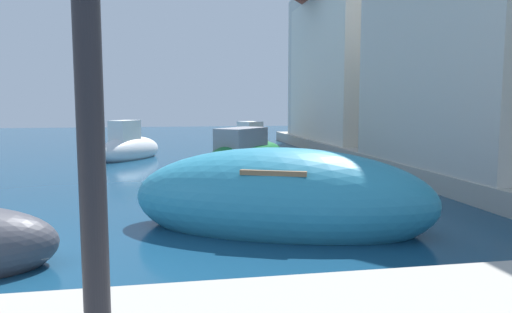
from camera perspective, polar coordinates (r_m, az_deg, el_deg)
The scene contains 7 objects.
quay_promenade at distance 6.50m, azimuth -3.25°, elevation -11.27°, with size 44.00×32.00×0.50m.
moored_boat_0 at distance 22.70m, azimuth -1.06°, elevation 1.71°, with size 2.54×3.57×1.62m.
moored_boat_4 at distance 19.89m, azimuth -14.84°, elevation 0.93°, with size 2.99×3.74×1.81m.
moored_boat_5 at distance 8.46m, azimuth 2.96°, elevation -5.23°, with size 5.74×3.96×1.87m.
moored_boat_7 at distance 15.51m, azimuth -1.12°, elevation -0.21°, with size 4.08×4.47×1.74m.
waterfront_building_annex at distance 23.82m, azimuth 13.36°, elevation 11.34°, with size 5.91×8.63×7.62m.
waterfront_building_far at distance 24.60m, azimuth 12.59°, elevation 11.96°, with size 5.90×8.33×8.27m.
Camera 1 is at (3.57, -6.52, 2.21)m, focal length 33.68 mm.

